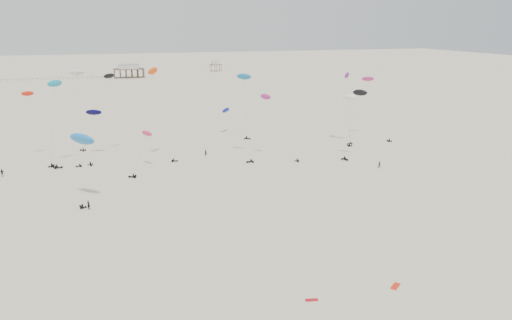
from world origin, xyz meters
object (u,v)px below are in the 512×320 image
object	(u,v)px
rig_7	(92,119)
spectator_0	(89,209)
rig_0	(274,114)
pavilion_main	(129,72)
pavilion_small	(216,67)
rig_4	(355,115)

from	to	relation	value
rig_7	spectator_0	distance (m)	45.70
rig_0	rig_7	distance (m)	51.94
rig_0	rig_7	bearing A→B (deg)	-14.18
pavilion_main	rig_0	bearing A→B (deg)	-84.36
pavilion_small	rig_4	world-z (taller)	rig_4
rig_0	pavilion_main	bearing A→B (deg)	-78.79
rig_7	spectator_0	xyz separation A→B (m)	(-1.65, -44.33, -10.95)
pavilion_small	rig_7	distance (m)	267.31
pavilion_small	spectator_0	bearing A→B (deg)	-108.28
pavilion_small	rig_7	size ratio (longest dim) A/B	0.53
pavilion_main	spectator_0	world-z (taller)	pavilion_main
pavilion_main	rig_7	distance (m)	221.15
spectator_0	pavilion_main	bearing A→B (deg)	-56.52
pavilion_small	rig_0	xyz separation A→B (m)	(-46.59, -267.12, 9.28)
pavilion_main	rig_7	size ratio (longest dim) A/B	1.24
rig_4	rig_7	world-z (taller)	rig_4
pavilion_main	spectator_0	distance (m)	265.34
pavilion_main	rig_7	xyz separation A→B (m)	(-25.44, -219.58, 6.73)
rig_7	rig_0	bearing A→B (deg)	-114.61
pavilion_main	rig_4	size ratio (longest dim) A/B	1.07
pavilion_small	rig_4	size ratio (longest dim) A/B	0.46
pavilion_main	pavilion_small	xyz separation A→B (m)	(70.00, 30.00, -0.74)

